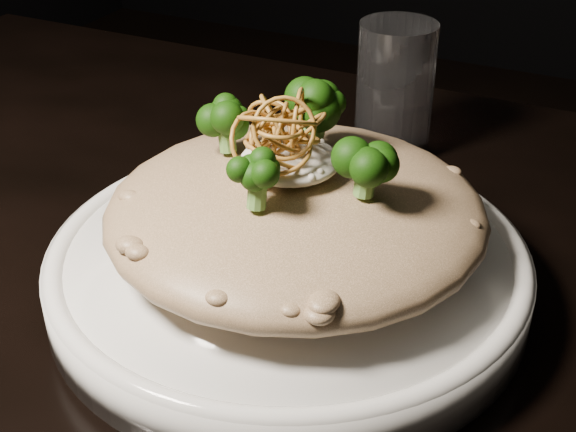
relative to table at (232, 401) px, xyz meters
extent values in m
cube|color=black|center=(0.00, 0.00, 0.06)|extent=(1.10, 0.80, 0.04)
cylinder|color=black|center=(-0.48, 0.33, -0.31)|extent=(0.05, 0.05, 0.71)
cylinder|color=white|center=(0.03, 0.03, 0.10)|extent=(0.30, 0.30, 0.03)
ellipsoid|color=brown|center=(0.03, 0.04, 0.14)|extent=(0.23, 0.23, 0.05)
ellipsoid|color=white|center=(0.03, 0.03, 0.17)|extent=(0.06, 0.06, 0.02)
cylinder|color=silver|center=(0.02, 0.25, 0.14)|extent=(0.06, 0.06, 0.11)
camera|label=1|loc=(0.21, -0.34, 0.39)|focal=50.00mm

